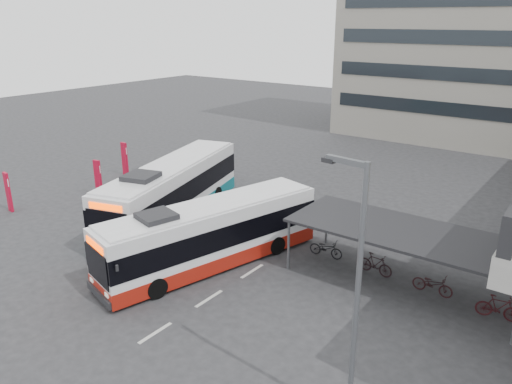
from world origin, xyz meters
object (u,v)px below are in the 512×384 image
Objects in this scene: bus_main at (211,235)px; pedestrian at (118,211)px; bus_teal at (172,191)px; lamp_post at (355,284)px.

bus_main is 7.55× the size of pedestrian.
bus_teal reaches higher than pedestrian.
lamp_post is at bearing -43.96° from bus_teal.
pedestrian is at bearing -144.63° from bus_teal.
bus_main is 7.61m from pedestrian.
pedestrian is (-1.92, -2.43, -0.92)m from bus_teal.
bus_main is at bearing 158.53° from lamp_post.
bus_main is 11.21m from lamp_post.
bus_teal is 1.59× the size of lamp_post.
bus_teal is at bearing -30.20° from pedestrian.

